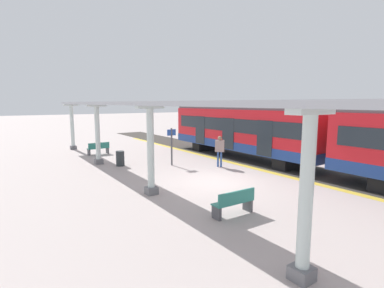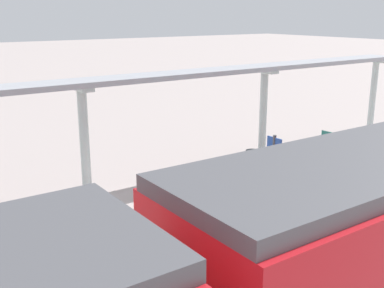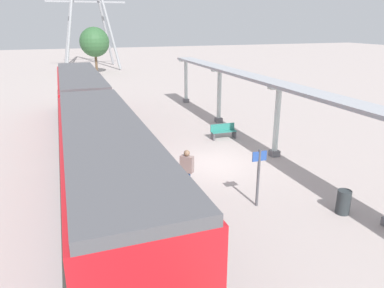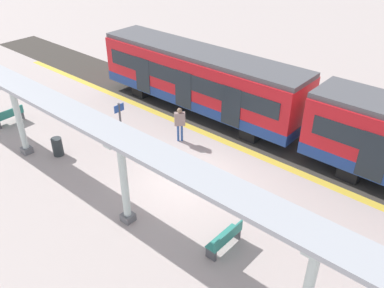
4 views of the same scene
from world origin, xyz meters
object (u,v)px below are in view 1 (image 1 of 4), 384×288
train_near_carriage (243,130)px  platform_info_sign (172,143)px  canopy_pillar_third (151,150)px  bench_mid_platform (234,202)px  canopy_pillar_nearest (72,127)px  canopy_pillar_fourth (306,197)px  trash_bin (120,159)px  canopy_pillar_second (98,134)px  passenger_waiting_near_edge (220,148)px  bench_near_end (99,148)px

train_near_carriage → platform_info_sign: (5.24, -0.46, -0.50)m
canopy_pillar_third → bench_mid_platform: size_ratio=2.36×
canopy_pillar_nearest → platform_info_sign: bearing=109.9°
canopy_pillar_fourth → trash_bin: canopy_pillar_fourth is taller
canopy_pillar_second → passenger_waiting_near_edge: (-5.53, 4.71, -0.69)m
canopy_pillar_nearest → canopy_pillar_fourth: 20.87m
bench_near_end → passenger_waiting_near_edge: 9.24m
trash_bin → canopy_pillar_third: bearing=81.5°
bench_mid_platform → trash_bin: bearing=-87.9°
platform_info_sign → canopy_pillar_fourth: bearing=73.0°
bench_mid_platform → trash_bin: 9.42m
canopy_pillar_fourth → bench_near_end: size_ratio=2.34×
canopy_pillar_fourth → bench_mid_platform: 3.88m
canopy_pillar_nearest → bench_near_end: (-0.98, 3.45, -1.36)m
platform_info_sign → passenger_waiting_near_edge: bearing=137.3°
canopy_pillar_second → canopy_pillar_third: bearing=90.0°
bench_near_end → passenger_waiting_near_edge: size_ratio=0.85×
canopy_pillar_second → bench_mid_platform: (-1.23, 10.69, -1.36)m
canopy_pillar_nearest → trash_bin: size_ratio=4.05×
canopy_pillar_nearest → passenger_waiting_near_edge: bearing=115.7°
bench_near_end → canopy_pillar_nearest: bearing=-74.2°
trash_bin → canopy_pillar_nearest: bearing=-83.8°
train_near_carriage → canopy_pillar_second: size_ratio=3.47×
canopy_pillar_fourth → trash_bin: bearing=-93.9°
canopy_pillar_second → trash_bin: canopy_pillar_second is taller
train_near_carriage → canopy_pillar_second: canopy_pillar_second is taller
train_near_carriage → canopy_pillar_second: bearing=-20.6°
train_near_carriage → trash_bin: bearing=-14.3°
trash_bin → platform_info_sign: size_ratio=0.40×
trash_bin → platform_info_sign: 3.13m
train_near_carriage → bench_near_end: 10.24m
canopy_pillar_nearest → canopy_pillar_third: 13.88m
canopy_pillar_second → canopy_pillar_fourth: (0.00, 14.11, 0.00)m
canopy_pillar_fourth → bench_mid_platform: bearing=-109.7°
canopy_pillar_second → platform_info_sign: size_ratio=1.62×
bench_mid_platform → passenger_waiting_near_edge: passenger_waiting_near_edge is taller
trash_bin → platform_info_sign: platform_info_sign is taller
canopy_pillar_second → bench_mid_platform: size_ratio=2.36×
canopy_pillar_nearest → bench_near_end: 3.84m
bench_mid_platform → platform_info_sign: 8.24m
bench_mid_platform → trash_bin: (0.35, -9.42, -0.00)m
train_near_carriage → canopy_pillar_third: size_ratio=3.47×
canopy_pillar_fourth → trash_bin: size_ratio=4.05×
trash_bin → bench_mid_platform: bearing=92.1°
bench_near_end → canopy_pillar_second: bearing=73.6°
bench_mid_platform → canopy_pillar_second: bearing=-83.4°
train_near_carriage → canopy_pillar_second: (8.70, -3.26, -0.02)m
platform_info_sign → passenger_waiting_near_edge: size_ratio=1.23×
bench_near_end → passenger_waiting_near_edge: bearing=119.6°
train_near_carriage → bench_near_end: train_near_carriage is taller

